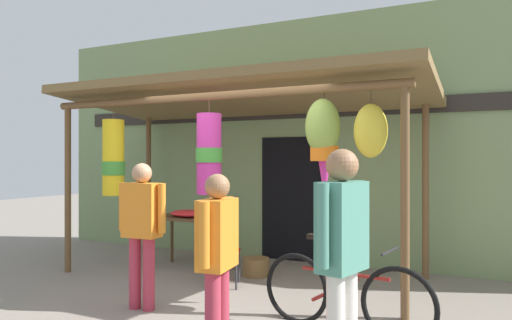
# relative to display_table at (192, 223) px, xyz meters

# --- Properties ---
(ground_plane) EXTENTS (30.00, 30.00, 0.00)m
(ground_plane) POSITION_rel_display_table_xyz_m (1.19, -1.09, -0.68)
(ground_plane) COLOR gray
(shop_facade) EXTENTS (9.52, 0.29, 3.90)m
(shop_facade) POSITION_rel_display_table_xyz_m (1.19, 1.33, 1.26)
(shop_facade) COLOR #7A9360
(shop_facade) RESTS_ON ground_plane
(market_stall_canopy) EXTENTS (5.23, 2.34, 2.70)m
(market_stall_canopy) POSITION_rel_display_table_xyz_m (0.96, -0.24, 1.63)
(market_stall_canopy) COLOR brown
(market_stall_canopy) RESTS_ON ground_plane
(display_table) EXTENTS (1.21, 0.62, 0.78)m
(display_table) POSITION_rel_display_table_xyz_m (0.00, 0.00, 0.00)
(display_table) COLOR brown
(display_table) RESTS_ON ground_plane
(flower_heap_on_table) EXTENTS (0.64, 0.45, 0.10)m
(flower_heap_on_table) POSITION_rel_display_table_xyz_m (0.01, -0.05, 0.15)
(flower_heap_on_table) COLOR red
(flower_heap_on_table) RESTS_ON display_table
(folding_chair) EXTENTS (0.52, 0.52, 0.84)m
(folding_chair) POSITION_rel_display_table_xyz_m (0.84, -0.67, -0.18)
(folding_chair) COLOR #AD1E1E
(folding_chair) RESTS_ON ground_plane
(wicker_basket_by_table) EXTENTS (0.38, 0.38, 0.25)m
(wicker_basket_by_table) POSITION_rel_display_table_xyz_m (1.05, 0.02, -0.56)
(wicker_basket_by_table) COLOR brown
(wicker_basket_by_table) RESTS_ON ground_plane
(parked_bicycle) EXTENTS (1.74, 0.44, 0.92)m
(parked_bicycle) POSITION_rel_display_table_xyz_m (2.75, -1.56, -0.34)
(parked_bicycle) COLOR black
(parked_bicycle) RESTS_ON ground_plane
(vendor_in_orange) EXTENTS (0.27, 0.59, 1.52)m
(vendor_in_orange) POSITION_rel_display_table_xyz_m (2.00, -2.66, 0.20)
(vendor_in_orange) COLOR #B23347
(vendor_in_orange) RESTS_ON ground_plane
(customer_foreground) EXTENTS (0.59, 0.24, 1.59)m
(customer_foreground) POSITION_rel_display_table_xyz_m (0.58, -1.87, 0.25)
(customer_foreground) COLOR #B23347
(customer_foreground) RESTS_ON ground_plane
(shopper_by_bananas) EXTENTS (0.31, 0.58, 1.71)m
(shopper_by_bananas) POSITION_rel_display_table_xyz_m (3.05, -2.70, 0.33)
(shopper_by_bananas) COLOR silver
(shopper_by_bananas) RESTS_ON ground_plane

